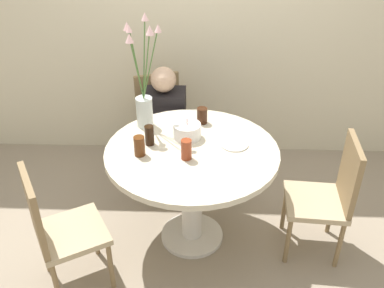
{
  "coord_description": "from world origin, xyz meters",
  "views": [
    {
      "loc": [
        0.09,
        -2.35,
        2.28
      ],
      "look_at": [
        0.0,
        0.0,
        0.82
      ],
      "focal_mm": 40.0,
      "sensor_mm": 36.0,
      "label": 1
    }
  ],
  "objects": [
    {
      "name": "chair_left_flank",
      "position": [
        -0.3,
        0.87,
        0.5
      ],
      "size": [
        0.51,
        0.51,
        0.89
      ],
      "rotation": [
        0.0,
        0.0,
        0.33
      ],
      "color": "tan",
      "rests_on": "ground_plane"
    },
    {
      "name": "chair_near_front",
      "position": [
        0.92,
        -0.07,
        0.5
      ],
      "size": [
        0.43,
        0.43,
        0.89
      ],
      "rotation": [
        0.0,
        0.0,
        4.63
      ],
      "color": "tan",
      "rests_on": "ground_plane"
    },
    {
      "name": "drink_glass_3",
      "position": [
        -0.33,
        -0.08,
        0.84
      ],
      "size": [
        0.07,
        0.07,
        0.13
      ],
      "color": "#51280F",
      "rests_on": "dining_table"
    },
    {
      "name": "ground_plane",
      "position": [
        0.0,
        0.0,
        0.0
      ],
      "size": [
        16.0,
        16.0,
        0.0
      ],
      "primitive_type": "plane",
      "color": "gray"
    },
    {
      "name": "chair_far_back",
      "position": [
        -0.8,
        -0.46,
        0.5
      ],
      "size": [
        0.55,
        0.55,
        0.89
      ],
      "rotation": [
        0.0,
        0.0,
        2.1
      ],
      "color": "tan",
      "rests_on": "ground_plane"
    },
    {
      "name": "side_plate",
      "position": [
        0.28,
        0.06,
        0.78
      ],
      "size": [
        0.19,
        0.19,
        0.01
      ],
      "color": "silver",
      "rests_on": "dining_table"
    },
    {
      "name": "drink_glass_0",
      "position": [
        0.06,
        0.36,
        0.83
      ],
      "size": [
        0.08,
        0.08,
        0.12
      ],
      "color": "#33190C",
      "rests_on": "dining_table"
    },
    {
      "name": "birthday_cake",
      "position": [
        -0.04,
        0.15,
        0.83
      ],
      "size": [
        0.19,
        0.19,
        0.15
      ],
      "color": "white",
      "rests_on": "dining_table"
    },
    {
      "name": "person_woman",
      "position": [
        -0.25,
        0.72,
        0.49
      ],
      "size": [
        0.34,
        0.24,
        1.05
      ],
      "color": "#383333",
      "rests_on": "ground_plane"
    },
    {
      "name": "flower_vase",
      "position": [
        -0.34,
        0.3,
        1.02
      ],
      "size": [
        0.25,
        0.21,
        0.79
      ],
      "color": "silver",
      "rests_on": "dining_table"
    },
    {
      "name": "wall_back",
      "position": [
        0.0,
        1.27,
        1.3
      ],
      "size": [
        8.0,
        0.05,
        2.6
      ],
      "color": "beige",
      "rests_on": "ground_plane"
    },
    {
      "name": "dining_table",
      "position": [
        0.0,
        0.0,
        0.62
      ],
      "size": [
        1.14,
        1.14,
        0.78
      ],
      "color": "beige",
      "rests_on": "ground_plane"
    },
    {
      "name": "drink_glass_2",
      "position": [
        -0.03,
        -0.11,
        0.84
      ],
      "size": [
        0.07,
        0.07,
        0.13
      ],
      "color": "maroon",
      "rests_on": "dining_table"
    },
    {
      "name": "drink_glass_1",
      "position": [
        -0.28,
        0.05,
        0.84
      ],
      "size": [
        0.06,
        0.06,
        0.14
      ],
      "color": "black",
      "rests_on": "dining_table"
    }
  ]
}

